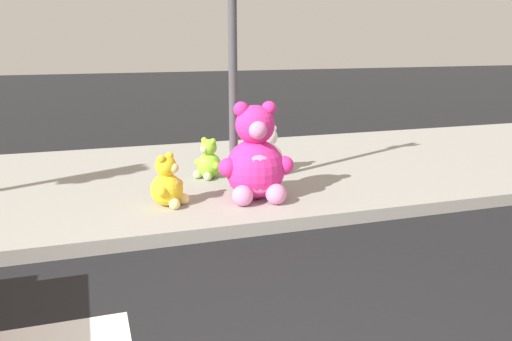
% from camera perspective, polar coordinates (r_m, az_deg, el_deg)
% --- Properties ---
extents(sidewalk, '(28.00, 4.40, 0.15)m').
position_cam_1_polar(sidewalk, '(7.38, -11.59, -1.28)').
color(sidewalk, '#9E9B93').
rests_on(sidewalk, ground_plane).
extents(sign_pole, '(0.56, 0.11, 3.20)m').
position_cam_1_polar(sign_pole, '(6.52, -2.55, 12.78)').
color(sign_pole, '#4C4C51').
rests_on(sign_pole, sidewalk).
extents(plush_pink_large, '(0.89, 0.80, 1.16)m').
position_cam_1_polar(plush_pink_large, '(6.15, -0.04, 1.08)').
color(plush_pink_large, '#F22D93').
rests_on(plush_pink_large, sidewalk).
extents(plush_lime, '(0.40, 0.39, 0.55)m').
position_cam_1_polar(plush_lime, '(7.16, -5.22, 0.94)').
color(plush_lime, '#8CD133').
rests_on(plush_lime, sidewalk).
extents(plush_white, '(0.49, 0.48, 0.67)m').
position_cam_1_polar(plush_white, '(7.45, 1.21, 1.88)').
color(plush_white, white).
rests_on(plush_white, sidewalk).
extents(plush_yellow, '(0.44, 0.43, 0.61)m').
position_cam_1_polar(plush_yellow, '(6.03, -9.55, -1.56)').
color(plush_yellow, yellow).
rests_on(plush_yellow, sidewalk).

